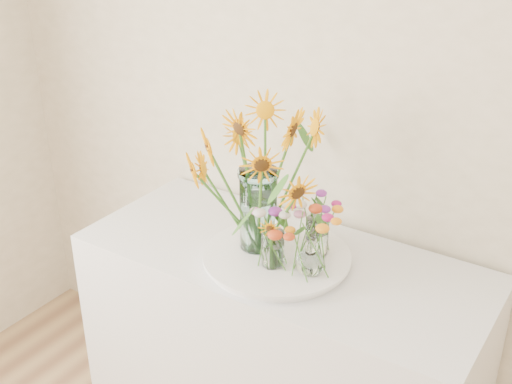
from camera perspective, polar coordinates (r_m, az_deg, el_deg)
counter at (r=2.44m, az=2.13°, el=-14.69°), size 1.40×0.60×0.90m
tray at (r=2.13m, az=1.85°, el=-5.93°), size 0.47×0.47×0.02m
mason_jar at (r=2.10m, az=0.20°, el=-1.57°), size 0.13×0.13×0.29m
sunflower_bouquet at (r=2.05m, az=0.21°, el=1.24°), size 0.75×0.75×0.51m
small_vase_a at (r=2.04m, az=1.50°, el=-5.10°), size 0.09×0.09×0.12m
wildflower_posy_a at (r=2.02m, az=1.52°, el=-4.00°), size 0.21×0.21×0.21m
small_vase_b at (r=2.01m, az=4.86°, el=-5.63°), size 0.10×0.10×0.13m
wildflower_posy_b at (r=1.98m, az=4.91°, el=-4.52°), size 0.23×0.23×0.22m
small_vase_c at (r=2.11m, az=5.43°, el=-3.98°), size 0.09×0.09×0.13m
wildflower_posy_c at (r=2.09m, az=5.48°, el=-2.91°), size 0.20×0.20×0.22m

